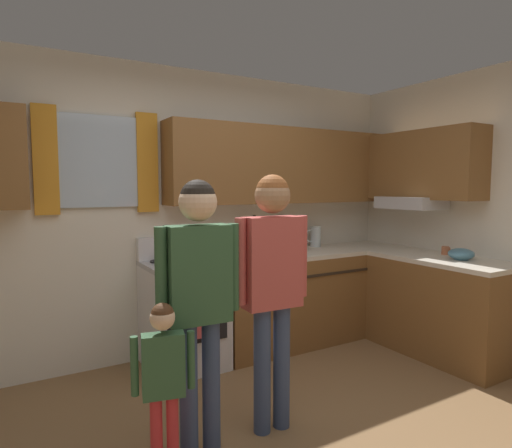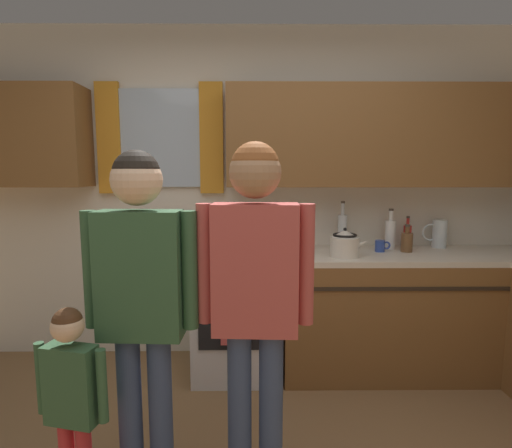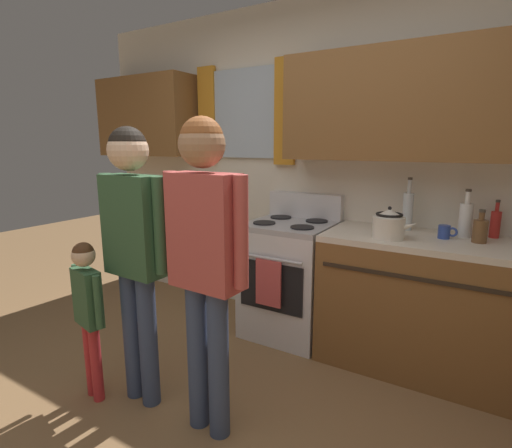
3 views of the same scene
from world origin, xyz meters
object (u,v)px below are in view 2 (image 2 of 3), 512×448
at_px(mug_cobalt_blue, 381,246).
at_px(stove_oven, 238,310).
at_px(stovetop_kettle, 345,243).
at_px(adult_holding_child, 141,288).
at_px(adult_in_plaid, 255,283).
at_px(bottle_tall_clear, 342,230).
at_px(bottle_milk_white, 390,234).
at_px(water_pitcher, 439,233).
at_px(small_child, 72,392).
at_px(bottle_sauce_red, 407,235).
at_px(bottle_squat_brown, 407,242).

bearing_deg(mug_cobalt_blue, stove_oven, -177.97).
xyz_separation_m(stovetop_kettle, adult_holding_child, (-1.12, -1.07, 0.00)).
relative_size(stovetop_kettle, adult_in_plaid, 0.17).
distance_m(bottle_tall_clear, stovetop_kettle, 0.33).
height_order(bottle_milk_white, adult_holding_child, adult_holding_child).
bearing_deg(water_pitcher, small_child, -144.72).
bearing_deg(adult_in_plaid, bottle_milk_white, 52.29).
bearing_deg(bottle_sauce_red, stove_oven, -170.34).
relative_size(adult_holding_child, adult_in_plaid, 0.98).
bearing_deg(bottle_sauce_red, bottle_squat_brown, -111.65).
bearing_deg(adult_holding_child, water_pitcher, 36.17).
bearing_deg(adult_holding_child, bottle_milk_white, 41.41).
bearing_deg(bottle_sauce_red, mug_cobalt_blue, -144.90).
bearing_deg(stove_oven, stovetop_kettle, -10.70).
bearing_deg(bottle_tall_clear, bottle_milk_white, -6.94).
bearing_deg(mug_cobalt_blue, adult_in_plaid, -126.99).
bearing_deg(stove_oven, adult_in_plaid, -84.20).
relative_size(mug_cobalt_blue, stovetop_kettle, 0.42).
distance_m(bottle_sauce_red, bottle_squat_brown, 0.21).
bearing_deg(bottle_tall_clear, stove_oven, -167.26).
bearing_deg(stovetop_kettle, adult_holding_child, -136.32).
distance_m(bottle_sauce_red, mug_cobalt_blue, 0.33).
height_order(stove_oven, water_pitcher, water_pitcher).
distance_m(bottle_milk_white, adult_in_plaid, 1.71).
relative_size(bottle_milk_white, mug_cobalt_blue, 2.73).
relative_size(stove_oven, bottle_sauce_red, 4.48).
bearing_deg(small_child, bottle_tall_clear, 46.97).
relative_size(bottle_squat_brown, adult_in_plaid, 0.13).
bearing_deg(water_pitcher, stove_oven, -172.72).
relative_size(bottle_squat_brown, stovetop_kettle, 0.75).
bearing_deg(bottle_milk_white, adult_holding_child, -138.59).
distance_m(water_pitcher, small_child, 2.72).
distance_m(bottle_milk_white, stovetop_kettle, 0.50).
relative_size(bottle_sauce_red, water_pitcher, 1.12).
relative_size(bottle_tall_clear, adult_in_plaid, 0.23).
height_order(bottle_milk_white, mug_cobalt_blue, bottle_milk_white).
height_order(bottle_milk_white, adult_in_plaid, adult_in_plaid).
height_order(mug_cobalt_blue, small_child, mug_cobalt_blue).
bearing_deg(mug_cobalt_blue, bottle_squat_brown, -2.25).
distance_m(bottle_squat_brown, stovetop_kettle, 0.53).
xyz_separation_m(adult_holding_child, adult_in_plaid, (0.49, 0.00, 0.02)).
height_order(bottle_sauce_red, mug_cobalt_blue, bottle_sauce_red).
xyz_separation_m(bottle_tall_clear, water_pitcher, (0.76, 0.02, -0.03)).
distance_m(bottle_sauce_red, adult_in_plaid, 1.88).
xyz_separation_m(mug_cobalt_blue, small_child, (-1.69, -1.39, -0.34)).
bearing_deg(bottle_squat_brown, stove_oven, -178.63).
height_order(water_pitcher, small_child, water_pitcher).
distance_m(bottle_tall_clear, adult_holding_child, 1.83).
relative_size(bottle_milk_white, stovetop_kettle, 1.14).
xyz_separation_m(bottle_sauce_red, mug_cobalt_blue, (-0.27, -0.19, -0.05)).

